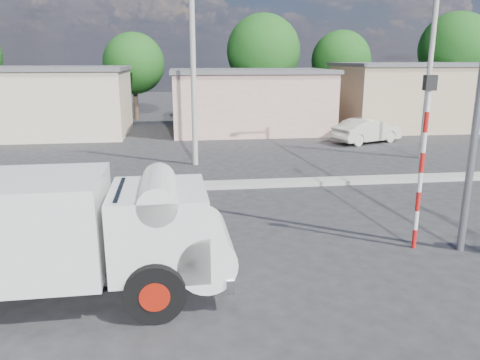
{
  "coord_description": "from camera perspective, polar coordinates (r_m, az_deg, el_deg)",
  "views": [
    {
      "loc": [
        -2.71,
        -9.05,
        4.75
      ],
      "look_at": [
        -0.99,
        4.01,
        1.3
      ],
      "focal_mm": 35.0,
      "sensor_mm": 36.0,
      "label": 1
    }
  ],
  "objects": [
    {
      "name": "ground_plane",
      "position": [
        10.57,
        8.38,
        -12.19
      ],
      "size": [
        120.0,
        120.0,
        0.0
      ],
      "primitive_type": "plane",
      "color": "#252527",
      "rests_on": "ground"
    },
    {
      "name": "median",
      "position": [
        17.88,
        1.48,
        -0.47
      ],
      "size": [
        40.0,
        0.8,
        0.16
      ],
      "primitive_type": "cube",
      "color": "#99968E",
      "rests_on": "ground"
    },
    {
      "name": "truck",
      "position": [
        9.8,
        -19.87,
        -6.06
      ],
      "size": [
        6.27,
        2.63,
        2.57
      ],
      "rotation": [
        0.0,
        0.0,
        0.02
      ],
      "color": "black",
      "rests_on": "ground"
    },
    {
      "name": "car_cream",
      "position": [
        27.97,
        15.23,
        5.82
      ],
      "size": [
        4.46,
        2.99,
        1.39
      ],
      "primitive_type": "imported",
      "rotation": [
        0.0,
        0.0,
        1.97
      ],
      "color": "beige",
      "rests_on": "ground"
    },
    {
      "name": "traffic_pole",
      "position": [
        12.28,
        21.45,
        3.55
      ],
      "size": [
        0.28,
        0.18,
        4.36
      ],
      "color": "red",
      "rests_on": "ground"
    },
    {
      "name": "streetlight",
      "position": [
        12.33,
        27.13,
        14.12
      ],
      "size": [
        2.34,
        0.22,
        9.0
      ],
      "color": "slate",
      "rests_on": "ground"
    },
    {
      "name": "building_row",
      "position": [
        31.39,
        -0.52,
        9.89
      ],
      "size": [
        37.8,
        7.3,
        4.44
      ],
      "color": "beige",
      "rests_on": "ground"
    },
    {
      "name": "tree_row",
      "position": [
        38.93,
        7.88,
        14.84
      ],
      "size": [
        51.24,
        7.43,
        8.42
      ],
      "color": "#38281E",
      "rests_on": "ground"
    },
    {
      "name": "utility_poles",
      "position": [
        21.89,
        8.51,
        12.73
      ],
      "size": [
        35.4,
        0.24,
        8.0
      ],
      "color": "#99968E",
      "rests_on": "ground"
    }
  ]
}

